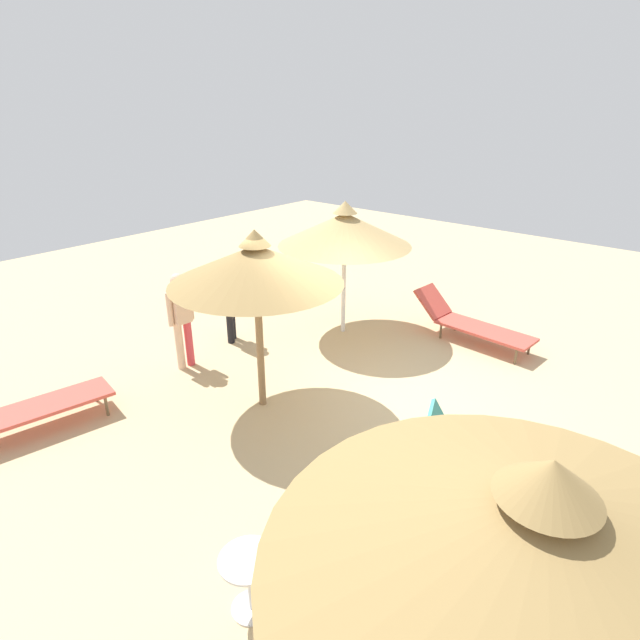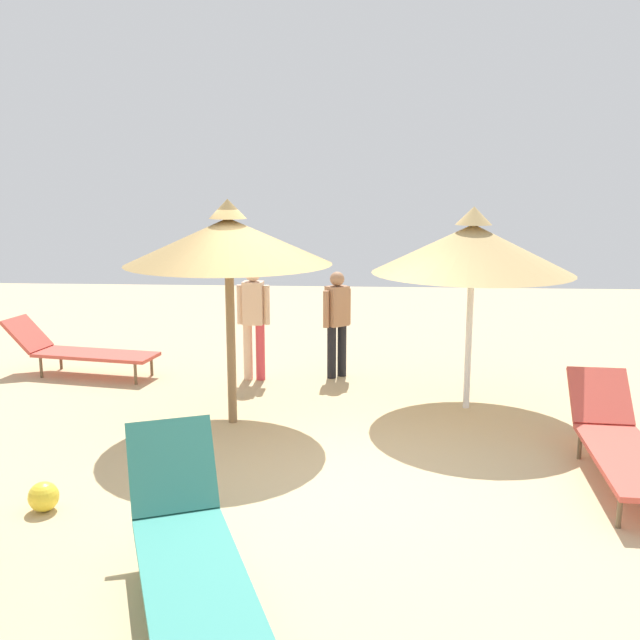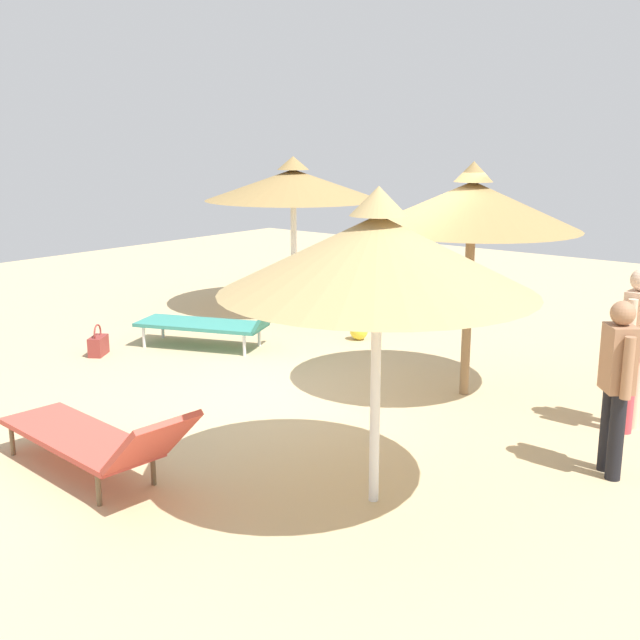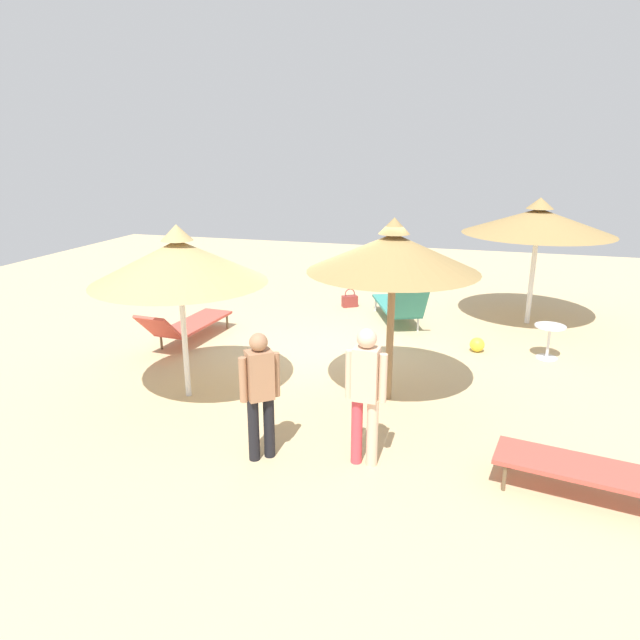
{
  "view_description": "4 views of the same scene",
  "coord_description": "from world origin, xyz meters",
  "px_view_note": "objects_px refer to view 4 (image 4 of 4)",
  "views": [
    {
      "loc": [
        -3.81,
        5.46,
        4.14
      ],
      "look_at": [
        0.88,
        -0.01,
        1.07
      ],
      "focal_mm": 28.87,
      "sensor_mm": 36.0,
      "label": 1
    },
    {
      "loc": [
        -6.8,
        -0.51,
        2.83
      ],
      "look_at": [
        1.0,
        0.01,
        1.27
      ],
      "focal_mm": 39.56,
      "sensor_mm": 36.0,
      "label": 2
    },
    {
      "loc": [
        5.08,
        -6.52,
        2.86
      ],
      "look_at": [
        0.02,
        -0.26,
        0.95
      ],
      "focal_mm": 43.19,
      "sensor_mm": 36.0,
      "label": 3
    },
    {
      "loc": [
        8.53,
        2.18,
        3.5
      ],
      "look_at": [
        0.12,
        -0.26,
        0.79
      ],
      "focal_mm": 31.37,
      "sensor_mm": 36.0,
      "label": 4
    }
  ],
  "objects_px": {
    "beach_ball": "(477,345)",
    "person_standing_front": "(366,389)",
    "lounge_chair_far_right": "(399,305)",
    "lounge_chair_near_right": "(617,470)",
    "person_standing_back": "(260,389)",
    "parasol_umbrella_edge": "(393,253)",
    "parasol_umbrella_far_left": "(179,261)",
    "side_table_round": "(549,336)",
    "parasol_umbrella_near_left": "(538,221)",
    "lounge_chair_center": "(186,324)",
    "handbag": "(350,301)"
  },
  "relations": [
    {
      "from": "lounge_chair_center",
      "to": "side_table_round",
      "type": "distance_m",
      "value": 6.47
    },
    {
      "from": "parasol_umbrella_far_left",
      "to": "lounge_chair_near_right",
      "type": "distance_m",
      "value": 5.82
    },
    {
      "from": "parasol_umbrella_edge",
      "to": "person_standing_front",
      "type": "height_order",
      "value": "parasol_umbrella_edge"
    },
    {
      "from": "lounge_chair_far_right",
      "to": "side_table_round",
      "type": "xyz_separation_m",
      "value": [
        1.22,
        2.76,
        -0.01
      ]
    },
    {
      "from": "lounge_chair_center",
      "to": "person_standing_front",
      "type": "distance_m",
      "value": 5.16
    },
    {
      "from": "lounge_chair_near_right",
      "to": "side_table_round",
      "type": "xyz_separation_m",
      "value": [
        -4.24,
        -0.25,
        0.02
      ]
    },
    {
      "from": "lounge_chair_far_right",
      "to": "lounge_chair_center",
      "type": "height_order",
      "value": "lounge_chair_far_right"
    },
    {
      "from": "beach_ball",
      "to": "parasol_umbrella_edge",
      "type": "bearing_deg",
      "value": -26.99
    },
    {
      "from": "person_standing_back",
      "to": "handbag",
      "type": "bearing_deg",
      "value": -175.6
    },
    {
      "from": "lounge_chair_center",
      "to": "handbag",
      "type": "distance_m",
      "value": 4.05
    },
    {
      "from": "parasol_umbrella_edge",
      "to": "lounge_chair_far_right",
      "type": "bearing_deg",
      "value": -174.03
    },
    {
      "from": "parasol_umbrella_near_left",
      "to": "beach_ball",
      "type": "xyz_separation_m",
      "value": [
        2.08,
        -0.97,
        -1.98
      ]
    },
    {
      "from": "lounge_chair_center",
      "to": "person_standing_front",
      "type": "height_order",
      "value": "person_standing_front"
    },
    {
      "from": "parasol_umbrella_far_left",
      "to": "parasol_umbrella_near_left",
      "type": "bearing_deg",
      "value": 135.91
    },
    {
      "from": "lounge_chair_far_right",
      "to": "beach_ball",
      "type": "bearing_deg",
      "value": 52.61
    },
    {
      "from": "person_standing_back",
      "to": "lounge_chair_far_right",
      "type": "bearing_deg",
      "value": 172.16
    },
    {
      "from": "lounge_chair_far_right",
      "to": "person_standing_back",
      "type": "bearing_deg",
      "value": -7.84
    },
    {
      "from": "parasol_umbrella_edge",
      "to": "side_table_round",
      "type": "xyz_separation_m",
      "value": [
        -2.37,
        2.38,
        -1.74
      ]
    },
    {
      "from": "parasol_umbrella_near_left",
      "to": "lounge_chair_center",
      "type": "distance_m",
      "value": 7.14
    },
    {
      "from": "beach_ball",
      "to": "person_standing_front",
      "type": "bearing_deg",
      "value": -15.68
    },
    {
      "from": "parasol_umbrella_edge",
      "to": "handbag",
      "type": "distance_m",
      "value": 5.31
    },
    {
      "from": "parasol_umbrella_edge",
      "to": "lounge_chair_center",
      "type": "height_order",
      "value": "parasol_umbrella_edge"
    },
    {
      "from": "parasol_umbrella_far_left",
      "to": "lounge_chair_near_right",
      "type": "bearing_deg",
      "value": 78.17
    },
    {
      "from": "parasol_umbrella_far_left",
      "to": "side_table_round",
      "type": "distance_m",
      "value": 6.28
    },
    {
      "from": "parasol_umbrella_edge",
      "to": "person_standing_front",
      "type": "distance_m",
      "value": 2.19
    },
    {
      "from": "lounge_chair_near_right",
      "to": "person_standing_back",
      "type": "bearing_deg",
      "value": -87.51
    },
    {
      "from": "lounge_chair_center",
      "to": "person_standing_front",
      "type": "xyz_separation_m",
      "value": [
        3.16,
        4.03,
        0.56
      ]
    },
    {
      "from": "lounge_chair_far_right",
      "to": "beach_ball",
      "type": "relative_size",
      "value": 8.67
    },
    {
      "from": "parasol_umbrella_far_left",
      "to": "lounge_chair_far_right",
      "type": "distance_m",
      "value": 5.22
    },
    {
      "from": "parasol_umbrella_edge",
      "to": "beach_ball",
      "type": "xyz_separation_m",
      "value": [
        -2.37,
        1.21,
        -2.01
      ]
    },
    {
      "from": "lounge_chair_far_right",
      "to": "parasol_umbrella_near_left",
      "type": "bearing_deg",
      "value": 108.8
    },
    {
      "from": "person_standing_front",
      "to": "person_standing_back",
      "type": "xyz_separation_m",
      "value": [
        0.21,
        -1.18,
        -0.06
      ]
    },
    {
      "from": "parasol_umbrella_far_left",
      "to": "lounge_chair_center",
      "type": "bearing_deg",
      "value": -150.57
    },
    {
      "from": "lounge_chair_near_right",
      "to": "beach_ball",
      "type": "distance_m",
      "value": 4.49
    },
    {
      "from": "person_standing_back",
      "to": "handbag",
      "type": "xyz_separation_m",
      "value": [
        -6.67,
        -0.51,
        -0.73
      ]
    },
    {
      "from": "parasol_umbrella_far_left",
      "to": "side_table_round",
      "type": "bearing_deg",
      "value": 120.65
    },
    {
      "from": "lounge_chair_center",
      "to": "person_standing_front",
      "type": "relative_size",
      "value": 1.41
    },
    {
      "from": "lounge_chair_far_right",
      "to": "person_standing_front",
      "type": "distance_m",
      "value": 5.46
    },
    {
      "from": "parasol_umbrella_near_left",
      "to": "person_standing_back",
      "type": "bearing_deg",
      "value": -27.15
    },
    {
      "from": "lounge_chair_far_right",
      "to": "person_standing_front",
      "type": "bearing_deg",
      "value": 4.26
    },
    {
      "from": "parasol_umbrella_edge",
      "to": "lounge_chair_far_right",
      "type": "distance_m",
      "value": 4.0
    },
    {
      "from": "parasol_umbrella_near_left",
      "to": "lounge_chair_center",
      "type": "relative_size",
      "value": 1.27
    },
    {
      "from": "parasol_umbrella_far_left",
      "to": "side_table_round",
      "type": "relative_size",
      "value": 4.22
    },
    {
      "from": "lounge_chair_far_right",
      "to": "handbag",
      "type": "xyz_separation_m",
      "value": [
        -1.04,
        -1.29,
        -0.27
      ]
    },
    {
      "from": "parasol_umbrella_near_left",
      "to": "parasol_umbrella_edge",
      "type": "relative_size",
      "value": 1.12
    },
    {
      "from": "side_table_round",
      "to": "lounge_chair_far_right",
      "type": "bearing_deg",
      "value": -113.81
    },
    {
      "from": "parasol_umbrella_edge",
      "to": "lounge_chair_far_right",
      "type": "relative_size",
      "value": 1.16
    },
    {
      "from": "person_standing_back",
      "to": "side_table_round",
      "type": "height_order",
      "value": "person_standing_back"
    },
    {
      "from": "person_standing_front",
      "to": "person_standing_back",
      "type": "height_order",
      "value": "person_standing_front"
    },
    {
      "from": "lounge_chair_far_right",
      "to": "handbag",
      "type": "distance_m",
      "value": 1.68
    }
  ]
}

